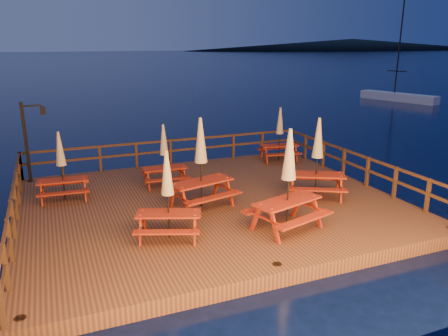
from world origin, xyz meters
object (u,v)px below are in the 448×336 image
(sailboat, at_px, (398,97))
(picnic_table_1, at_px, (201,162))
(picnic_table_0, at_px, (61,165))
(lamp_post, at_px, (30,135))
(picnic_table_2, at_px, (168,194))

(sailboat, height_order, picnic_table_1, sailboat)
(sailboat, distance_m, picnic_table_0, 35.69)
(picnic_table_0, relative_size, picnic_table_1, 0.81)
(picnic_table_0, xyz_separation_m, picnic_table_1, (4.03, -2.36, 0.29))
(lamp_post, bearing_deg, picnic_table_0, -69.94)
(sailboat, height_order, picnic_table_2, sailboat)
(picnic_table_1, bearing_deg, picnic_table_2, -144.40)
(lamp_post, distance_m, sailboat, 35.36)
(lamp_post, bearing_deg, sailboat, 25.48)
(picnic_table_0, bearing_deg, picnic_table_1, -25.96)
(sailboat, bearing_deg, picnic_table_0, -166.88)
(lamp_post, xyz_separation_m, picnic_table_1, (4.97, -4.92, -0.30))
(sailboat, bearing_deg, picnic_table_2, -159.08)
(sailboat, relative_size, picnic_table_2, 4.56)
(picnic_table_0, relative_size, picnic_table_2, 0.95)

